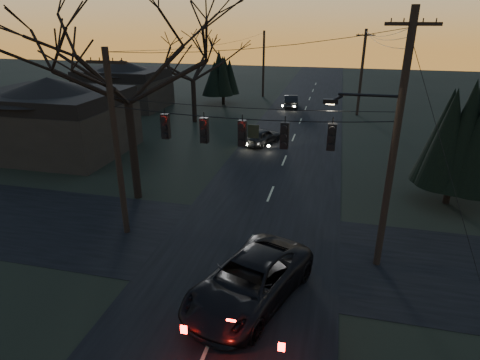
% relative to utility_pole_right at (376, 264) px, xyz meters
% --- Properties ---
extents(main_road, '(8.00, 120.00, 0.02)m').
position_rel_utility_pole_right_xyz_m(main_road, '(-5.50, 10.00, 0.01)').
color(main_road, black).
rests_on(main_road, ground).
extents(cross_road, '(60.00, 7.00, 0.02)m').
position_rel_utility_pole_right_xyz_m(cross_road, '(-5.50, 0.00, 0.01)').
color(cross_road, black).
rests_on(cross_road, ground).
extents(utility_pole_right, '(5.00, 0.30, 10.00)m').
position_rel_utility_pole_right_xyz_m(utility_pole_right, '(0.00, 0.00, 0.00)').
color(utility_pole_right, black).
rests_on(utility_pole_right, ground).
extents(utility_pole_left, '(1.80, 0.30, 8.50)m').
position_rel_utility_pole_right_xyz_m(utility_pole_left, '(-11.50, 0.00, 0.00)').
color(utility_pole_left, black).
rests_on(utility_pole_left, ground).
extents(utility_pole_far_r, '(1.80, 0.30, 8.50)m').
position_rel_utility_pole_right_xyz_m(utility_pole_far_r, '(0.00, 28.00, 0.00)').
color(utility_pole_far_r, black).
rests_on(utility_pole_far_r, ground).
extents(utility_pole_far_l, '(0.30, 0.30, 8.00)m').
position_rel_utility_pole_right_xyz_m(utility_pole_far_l, '(-11.50, 36.00, 0.00)').
color(utility_pole_far_l, black).
rests_on(utility_pole_far_l, ground).
extents(span_signal_assembly, '(11.50, 0.44, 1.48)m').
position_rel_utility_pole_right_xyz_m(span_signal_assembly, '(-5.74, 0.00, 5.34)').
color(span_signal_assembly, black).
rests_on(span_signal_assembly, ground).
extents(bare_tree_left, '(9.88, 9.88, 10.81)m').
position_rel_utility_pole_right_xyz_m(bare_tree_left, '(-12.83, 3.81, 7.56)').
color(bare_tree_left, black).
rests_on(bare_tree_left, ground).
extents(evergreen_right, '(4.16, 4.16, 7.32)m').
position_rel_utility_pole_right_xyz_m(evergreen_right, '(4.19, 7.09, 4.25)').
color(evergreen_right, black).
rests_on(evergreen_right, ground).
extents(bare_tree_dist, '(7.06, 7.06, 7.97)m').
position_rel_utility_pole_right_xyz_m(bare_tree_dist, '(-15.56, 21.27, 5.57)').
color(bare_tree_dist, black).
rests_on(bare_tree_dist, ground).
extents(evergreen_dist, '(3.61, 3.61, 6.18)m').
position_rel_utility_pole_right_xyz_m(evergreen_dist, '(-15.11, 30.07, 3.68)').
color(evergreen_dist, black).
rests_on(evergreen_dist, ground).
extents(house_left_near, '(10.00, 8.00, 5.60)m').
position_rel_utility_pole_right_xyz_m(house_left_near, '(-22.50, 10.00, 2.80)').
color(house_left_near, black).
rests_on(house_left_near, ground).
extents(house_left_far, '(9.00, 7.00, 5.20)m').
position_rel_utility_pole_right_xyz_m(house_left_far, '(-25.50, 26.00, 2.60)').
color(house_left_far, black).
rests_on(house_left_far, ground).
extents(suv_near, '(4.53, 6.46, 1.64)m').
position_rel_utility_pole_right_xyz_m(suv_near, '(-4.70, -3.49, 0.82)').
color(suv_near, black).
rests_on(suv_near, ground).
extents(sedan_oncoming_a, '(2.95, 4.10, 1.30)m').
position_rel_utility_pole_right_xyz_m(sedan_oncoming_a, '(-7.78, 15.50, 0.65)').
color(sedan_oncoming_a, black).
rests_on(sedan_oncoming_a, ground).
extents(sedan_oncoming_b, '(2.04, 4.34, 1.37)m').
position_rel_utility_pole_right_xyz_m(sedan_oncoming_b, '(-7.25, 30.34, 0.69)').
color(sedan_oncoming_b, black).
rests_on(sedan_oncoming_b, ground).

